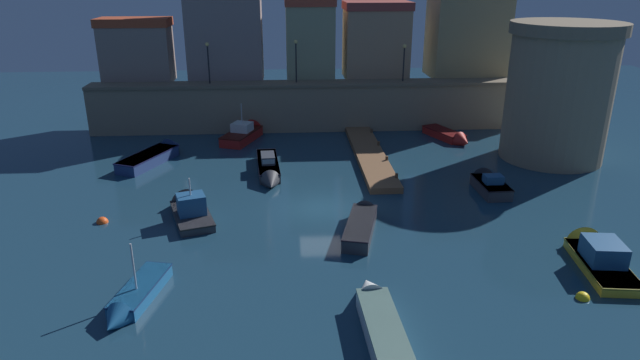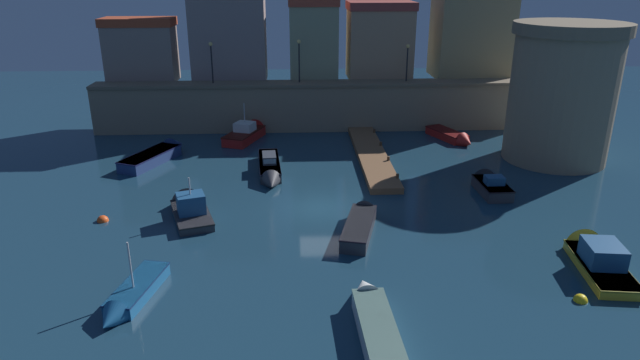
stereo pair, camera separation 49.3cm
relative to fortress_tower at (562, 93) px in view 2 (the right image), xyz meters
The scene contains 20 objects.
ground_plane 19.96m from the fortress_tower, 154.91° to the right, with size 97.05×97.05×0.00m, color #19384C.
quay_wall 19.91m from the fortress_tower, 152.75° to the left, with size 36.71×2.40×4.13m.
old_town_backdrop 19.94m from the fortress_tower, 141.79° to the left, with size 35.58×5.32×9.45m.
fortress_tower is the anchor object (origin of this frame).
pier_dock 14.12m from the fortress_tower, behind, with size 2.09×14.30×0.70m.
quay_lamp_0 27.31m from the fortress_tower, 160.68° to the left, with size 0.32×0.32×3.38m.
quay_lamp_1 20.61m from the fortress_tower, 153.96° to the left, with size 0.32×0.32×3.53m.
quay_lamp_2 13.04m from the fortress_tower, 135.95° to the left, with size 0.32×0.32×3.10m.
moored_boat_0 26.87m from the fortress_tower, 161.26° to the right, with size 3.33×5.59×3.17m.
moored_boat_1 16.56m from the fortress_tower, 107.74° to the right, with size 2.61×6.23×2.09m.
moored_boat_2 9.06m from the fortress_tower, 141.07° to the left, with size 3.23×5.26×1.35m.
moored_boat_3 31.81m from the fortress_tower, 145.62° to the right, with size 2.22×4.93×2.99m.
moored_boat_4 24.10m from the fortress_tower, 163.77° to the left, with size 3.73×6.00×3.53m.
moored_boat_5 19.52m from the fortress_tower, 144.66° to the right, with size 2.74×6.02×1.26m.
moored_boat_6 10.02m from the fortress_tower, 139.07° to the right, with size 1.66×4.13×1.61m.
moored_boat_7 26.26m from the fortress_tower, 128.29° to the right, with size 1.51×6.99×1.23m.
moored_boat_8 29.32m from the fortress_tower, behind, with size 4.22×6.67×1.59m.
moored_boat_9 21.31m from the fortress_tower, behind, with size 1.86×7.07×1.54m.
mooring_buoy_0 31.57m from the fortress_tower, 162.49° to the right, with size 0.65×0.65×0.65m, color #EA4C19.
mooring_buoy_1 20.36m from the fortress_tower, 110.88° to the right, with size 0.59×0.59×0.59m, color yellow.
Camera 2 is at (-1.51, -29.80, 13.12)m, focal length 31.19 mm.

